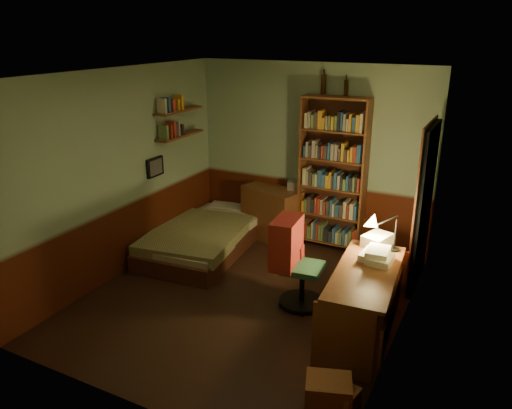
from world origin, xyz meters
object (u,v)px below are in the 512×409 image
at_px(bed, 205,228).
at_px(cardboard_box_b, 339,399).
at_px(desk, 364,305).
at_px(cardboard_box_a, 328,394).
at_px(desk_lamp, 397,221).
at_px(dresser, 272,213).
at_px(mini_stereo, 296,185).
at_px(bookshelf, 333,175).
at_px(office_chair, 303,267).

xyz_separation_m(bed, cardboard_box_b, (2.75, -2.24, -0.21)).
distance_m(desk, cardboard_box_b, 1.14).
bearing_deg(cardboard_box_a, desk_lamp, 86.78).
height_order(dresser, mini_stereo, mini_stereo).
distance_m(bookshelf, office_chair, 1.81).
distance_m(mini_stereo, desk, 2.66).
height_order(mini_stereo, cardboard_box_a, mini_stereo).
relative_size(bed, office_chair, 2.21).
bearing_deg(office_chair, dresser, 119.79).
bearing_deg(cardboard_box_b, office_chair, 122.87).
height_order(cardboard_box_a, cardboard_box_b, cardboard_box_a).
height_order(dresser, cardboard_box_a, dresser).
bearing_deg(mini_stereo, desk, -67.34).
height_order(bed, mini_stereo, mini_stereo).
distance_m(bookshelf, cardboard_box_b, 3.47).
height_order(dresser, bookshelf, bookshelf).
xyz_separation_m(bookshelf, cardboard_box_b, (1.17, -3.12, -0.98)).
xyz_separation_m(bed, desk, (2.63, -1.13, 0.07)).
relative_size(desk, office_chair, 1.49).
bearing_deg(desk, bed, 152.02).
bearing_deg(bookshelf, dresser, -175.32).
relative_size(mini_stereo, bookshelf, 0.11).
xyz_separation_m(bookshelf, desk, (1.05, -2.01, -0.70)).
relative_size(mini_stereo, cardboard_box_a, 0.61).
height_order(desk, desk_lamp, desk_lamp).
relative_size(cardboard_box_a, cardboard_box_b, 1.29).
height_order(bed, bookshelf, bookshelf).
bearing_deg(mini_stereo, desk_lamp, -54.98).
xyz_separation_m(bed, dresser, (0.68, 0.80, 0.08)).
height_order(mini_stereo, desk, mini_stereo).
height_order(bookshelf, cardboard_box_a, bookshelf).
xyz_separation_m(bed, cardboard_box_a, (2.66, -2.27, -0.17)).
xyz_separation_m(desk, desk_lamp, (0.13, 0.62, 0.73)).
height_order(office_chair, cardboard_box_a, office_chair).
xyz_separation_m(desk_lamp, office_chair, (-0.93, -0.30, -0.63)).
relative_size(desk_lamp, office_chair, 0.71).
height_order(dresser, cardboard_box_b, dresser).
height_order(bookshelf, desk, bookshelf).
distance_m(bed, mini_stereo, 1.47).
distance_m(mini_stereo, desk_lamp, 2.28).
relative_size(bookshelf, desk, 1.52).
relative_size(dresser, cardboard_box_a, 2.33).
xyz_separation_m(desk, cardboard_box_b, (0.12, -1.10, -0.28)).
relative_size(dresser, cardboard_box_b, 3.02).
relative_size(bookshelf, cardboard_box_a, 5.73).
xyz_separation_m(bed, desk_lamp, (2.76, -0.52, 0.79)).
xyz_separation_m(bookshelf, office_chair, (0.25, -1.69, -0.61)).
relative_size(bed, cardboard_box_b, 7.22).
xyz_separation_m(office_chair, cardboard_box_b, (0.92, -1.42, -0.38)).
bearing_deg(bed, cardboard_box_a, -45.68).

